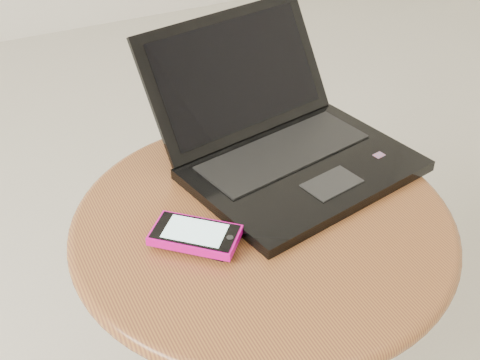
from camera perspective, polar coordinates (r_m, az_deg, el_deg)
name	(u,v)px	position (r m, az deg, el deg)	size (l,w,h in m)	color
table	(262,265)	(1.01, 1.96, -7.56)	(0.57, 0.57, 0.45)	#4C2A12
laptop	(284,141)	(1.04, 3.88, 3.46)	(0.40, 0.41, 0.20)	black
phone_black	(195,237)	(0.90, -4.03, -5.05)	(0.11, 0.12, 0.01)	black
phone_pink	(195,235)	(0.89, -3.99, -4.87)	(0.13, 0.13, 0.01)	#D4078C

